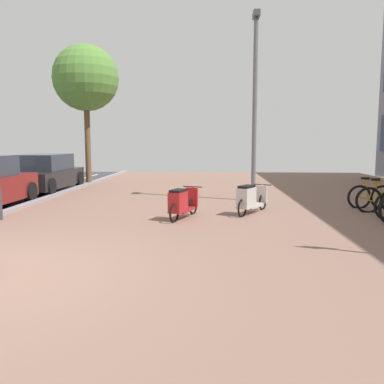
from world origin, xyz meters
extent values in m
cube|color=#826052|center=(4.80, 0.00, -0.03)|extent=(14.40, 40.00, 0.05)
torus|color=black|center=(7.22, 5.63, 0.32)|extent=(0.72, 0.10, 0.72)
cylinder|color=#BB8B18|center=(7.62, 5.65, 0.58)|extent=(0.33, 0.05, 0.63)
cylinder|color=#BB8B18|center=(7.42, 5.64, 0.56)|extent=(0.14, 0.04, 0.57)
cylinder|color=#BB8B18|center=(7.57, 5.64, 0.87)|extent=(0.41, 0.05, 0.08)
cylinder|color=#BB8B18|center=(7.35, 5.64, 0.30)|extent=(0.26, 0.04, 0.08)
cylinder|color=#BB8B18|center=(7.30, 5.63, 0.58)|extent=(0.17, 0.03, 0.53)
cube|color=black|center=(7.37, 5.64, 0.88)|extent=(0.22, 0.10, 0.06)
torus|color=black|center=(7.23, 6.34, 0.31)|extent=(0.70, 0.11, 0.69)
torus|color=black|center=(7.88, 6.38, 0.31)|extent=(0.70, 0.11, 0.69)
cylinder|color=#BF8B15|center=(7.62, 6.37, 0.56)|extent=(0.32, 0.06, 0.61)
cylinder|color=#BF8B15|center=(7.42, 6.35, 0.54)|extent=(0.14, 0.04, 0.55)
cylinder|color=#BF8B15|center=(7.57, 6.36, 0.83)|extent=(0.40, 0.06, 0.08)
cylinder|color=#BF8B15|center=(7.35, 6.35, 0.29)|extent=(0.25, 0.04, 0.08)
cylinder|color=#BF8B15|center=(7.30, 6.35, 0.56)|extent=(0.17, 0.04, 0.51)
cylinder|color=#BF8B15|center=(7.82, 6.38, 0.58)|extent=(0.15, 0.04, 0.55)
cube|color=black|center=(7.37, 6.35, 0.85)|extent=(0.23, 0.10, 0.06)
cylinder|color=#ADADB2|center=(7.76, 6.37, 0.91)|extent=(0.05, 0.48, 0.02)
torus|color=black|center=(3.81, 4.82, 0.22)|extent=(0.28, 0.45, 0.49)
torus|color=black|center=(4.46, 5.98, 0.22)|extent=(0.28, 0.45, 0.49)
cube|color=silver|center=(4.14, 5.40, 0.20)|extent=(0.61, 0.78, 0.08)
cube|color=silver|center=(3.93, 5.03, 0.45)|extent=(0.55, 0.66, 0.51)
cube|color=black|center=(3.93, 5.03, 0.74)|extent=(0.49, 0.59, 0.06)
cylinder|color=silver|center=(4.45, 5.95, 0.46)|extent=(0.12, 0.14, 0.49)
cube|color=silver|center=(4.41, 5.89, 0.44)|extent=(0.32, 0.23, 0.48)
cylinder|color=black|center=(4.44, 5.93, 0.70)|extent=(0.47, 0.28, 0.03)
torus|color=black|center=(2.17, 4.05, 0.23)|extent=(0.21, 0.49, 0.50)
torus|color=black|center=(2.56, 5.17, 0.23)|extent=(0.21, 0.49, 0.50)
cube|color=#B01D1F|center=(2.37, 4.61, 0.20)|extent=(0.48, 0.72, 0.08)
cube|color=#B01D1F|center=(2.24, 4.25, 0.45)|extent=(0.46, 0.59, 0.49)
cube|color=black|center=(2.24, 4.25, 0.72)|extent=(0.40, 0.53, 0.06)
cylinder|color=#B01D1F|center=(2.56, 5.14, 0.47)|extent=(0.11, 0.14, 0.50)
cube|color=#B01D1F|center=(2.53, 5.07, 0.45)|extent=(0.33, 0.18, 0.50)
cylinder|color=black|center=(2.55, 5.12, 0.72)|extent=(0.50, 0.20, 0.03)
cylinder|color=black|center=(-2.65, 7.11, 0.31)|extent=(0.20, 0.62, 0.62)
cube|color=black|center=(-3.42, 10.08, 0.48)|extent=(1.77, 4.14, 0.62)
cube|color=#282D38|center=(-3.42, 10.15, 1.09)|extent=(1.49, 2.41, 0.61)
cylinder|color=black|center=(-4.26, 11.63, 0.31)|extent=(0.20, 0.62, 0.62)
cylinder|color=black|center=(-2.57, 11.63, 0.31)|extent=(0.20, 0.62, 0.62)
cylinder|color=black|center=(-4.26, 8.53, 0.31)|extent=(0.20, 0.62, 0.62)
cylinder|color=black|center=(-2.57, 8.53, 0.31)|extent=(0.20, 0.62, 0.62)
cylinder|color=slate|center=(4.37, 7.71, 2.80)|extent=(0.14, 0.14, 5.60)
cube|color=#4C4C51|center=(4.37, 7.71, 5.72)|extent=(0.20, 0.52, 0.18)
cylinder|color=brown|center=(-2.45, 12.56, 1.82)|extent=(0.25, 0.25, 3.63)
sphere|color=#518236|center=(-2.45, 12.56, 4.62)|extent=(2.84, 2.84, 2.84)
camera|label=1|loc=(3.05, -5.32, 1.87)|focal=38.15mm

